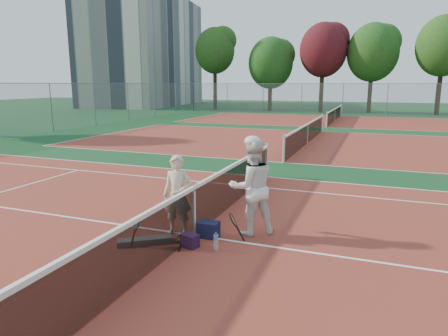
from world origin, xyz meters
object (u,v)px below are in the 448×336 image
(racket_black_held, at_px, (233,227))
(water_bottle, at_px, (216,243))
(apartment_block, at_px, (146,51))
(player_a, at_px, (178,195))
(net_main, at_px, (194,211))
(racket_spare, at_px, (183,239))
(sports_bag_navy, at_px, (209,230))
(sports_bag_purple, at_px, (190,241))
(player_b, at_px, (252,187))
(racket_red, at_px, (137,231))

(racket_black_held, distance_m, water_bottle, 0.57)
(apartment_block, xyz_separation_m, player_a, (27.65, -44.00, -6.70))
(water_bottle, bearing_deg, net_main, 142.72)
(apartment_block, distance_m, racket_spare, 52.95)
(sports_bag_navy, height_order, sports_bag_purple, sports_bag_navy)
(net_main, xyz_separation_m, sports_bag_navy, (0.30, 0.02, -0.35))
(player_b, height_order, racket_black_held, player_b)
(net_main, height_order, racket_red, net_main)
(net_main, relative_size, racket_black_held, 20.14)
(apartment_block, bearing_deg, racket_black_held, -56.78)
(apartment_block, relative_size, sports_bag_navy, 54.81)
(racket_red, distance_m, water_bottle, 1.48)
(player_a, distance_m, racket_red, 1.06)
(racket_red, xyz_separation_m, sports_bag_navy, (1.06, 0.86, -0.13))
(player_a, bearing_deg, sports_bag_purple, -55.45)
(player_a, height_order, racket_spare, player_a)
(player_a, relative_size, water_bottle, 5.33)
(sports_bag_navy, distance_m, water_bottle, 0.65)
(player_b, height_order, racket_red, player_b)
(racket_black_held, bearing_deg, sports_bag_purple, 25.54)
(racket_spare, relative_size, water_bottle, 2.00)
(net_main, bearing_deg, player_b, 28.39)
(player_b, bearing_deg, net_main, -7.52)
(water_bottle, bearing_deg, sports_bag_navy, 124.96)
(net_main, bearing_deg, sports_bag_purple, -73.44)
(net_main, height_order, racket_spare, net_main)
(racket_red, bearing_deg, racket_spare, -13.69)
(racket_spare, xyz_separation_m, sports_bag_purple, (0.23, -0.17, 0.08))
(sports_bag_navy, bearing_deg, net_main, -175.47)
(player_b, bearing_deg, sports_bag_purple, 16.18)
(apartment_block, xyz_separation_m, sports_bag_purple, (28.16, -44.54, -7.38))
(net_main, xyz_separation_m, player_a, (-0.35, -0.00, 0.29))
(net_main, relative_size, sports_bag_navy, 27.35)
(net_main, bearing_deg, racket_spare, -100.90)
(racket_black_held, bearing_deg, racket_red, 12.68)
(player_b, height_order, water_bottle, player_b)
(player_a, xyz_separation_m, water_bottle, (1.02, -0.51, -0.65))
(racket_spare, distance_m, sports_bag_purple, 0.30)
(apartment_block, bearing_deg, net_main, -57.53)
(player_b, bearing_deg, racket_spare, 4.34)
(player_a, relative_size, sports_bag_purple, 5.21)
(apartment_block, relative_size, sports_bag_purple, 71.57)
(net_main, height_order, apartment_block, apartment_block)
(sports_bag_purple, bearing_deg, racket_red, -162.29)
(net_main, relative_size, player_b, 5.74)
(player_a, relative_size, racket_black_held, 2.94)
(player_a, height_order, water_bottle, player_a)
(net_main, relative_size, sports_bag_purple, 35.72)
(apartment_block, xyz_separation_m, racket_spare, (27.93, -44.37, -7.45))
(net_main, xyz_separation_m, sports_bag_purple, (0.16, -0.54, -0.39))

